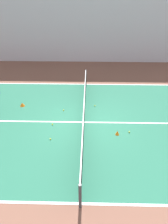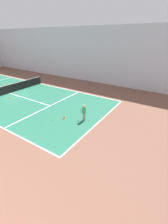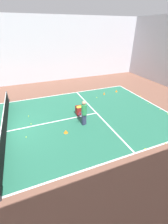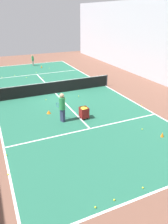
{
  "view_description": "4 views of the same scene",
  "coord_description": "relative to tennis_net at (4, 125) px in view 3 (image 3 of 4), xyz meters",
  "views": [
    {
      "loc": [
        -9.18,
        -0.23,
        6.18
      ],
      "look_at": [
        0.0,
        0.0,
        0.61
      ],
      "focal_mm": 35.0,
      "sensor_mm": 36.0,
      "label": 1
    },
    {
      "loc": [
        -9.18,
        -16.33,
        5.94
      ],
      "look_at": [
        -0.55,
        -10.74,
        0.73
      ],
      "focal_mm": 24.0,
      "sensor_mm": 36.0,
      "label": 2
    },
    {
      "loc": [
        9.18,
        1.77,
        5.9
      ],
      "look_at": [
        1.11,
        5.01,
        0.99
      ],
      "focal_mm": 24.0,
      "sensor_mm": 36.0,
      "label": 3
    },
    {
      "loc": [
        4.81,
        16.33,
        6.09
      ],
      "look_at": [
        -0.23,
        5.18,
        0.44
      ],
      "focal_mm": 35.0,
      "sensor_mm": 36.0,
      "label": 4
    }
  ],
  "objects": [
    {
      "name": "tennis_ball_10",
      "position": [
        4.75,
        8.66,
        -0.49
      ],
      "size": [
        0.07,
        0.07,
        0.07
      ],
      "primitive_type": "sphere",
      "color": "yellow",
      "rests_on": "ground"
    },
    {
      "name": "line_baseline_far",
      "position": [
        0.0,
        11.86,
        -0.52
      ],
      "size": [
        9.42,
        0.1,
        0.0
      ],
      "primitive_type": "cube",
      "color": "white",
      "rests_on": "ground"
    },
    {
      "name": "line_centre_service",
      "position": [
        0.0,
        0.0,
        -0.52
      ],
      "size": [
        0.1,
        13.05,
        0.0
      ],
      "primitive_type": "cube",
      "color": "white",
      "rests_on": "ground"
    },
    {
      "name": "ball_cart",
      "position": [
        -0.23,
        5.18,
        -0.0
      ],
      "size": [
        0.49,
        0.54,
        0.75
      ],
      "color": "maroon",
      "rests_on": "ground"
    },
    {
      "name": "training_cone_4",
      "position": [
        -3.13,
        8.91,
        -0.39
      ],
      "size": [
        0.17,
        0.17,
        0.27
      ],
      "primitive_type": "cone",
      "color": "orange",
      "rests_on": "ground"
    },
    {
      "name": "tennis_ball_15",
      "position": [
        -4.81,
        4.99,
        -0.49
      ],
      "size": [
        0.07,
        0.07,
        0.07
      ],
      "primitive_type": "sphere",
      "color": "yellow",
      "rests_on": "ground"
    },
    {
      "name": "coach_at_net",
      "position": [
        1.11,
        5.0,
        0.51
      ],
      "size": [
        0.46,
        0.69,
        1.8
      ],
      "rotation": [
        0.0,
        0.0,
        -1.23
      ],
      "color": "#2D3351",
      "rests_on": "ground"
    },
    {
      "name": "tennis_ball_19",
      "position": [
        4.66,
        7.24,
        -0.49
      ],
      "size": [
        0.07,
        0.07,
        0.07
      ],
      "primitive_type": "sphere",
      "color": "yellow",
      "rests_on": "ground"
    },
    {
      "name": "training_cone_1",
      "position": [
        -3.26,
        10.43,
        -0.41
      ],
      "size": [
        0.22,
        0.22,
        0.22
      ],
      "primitive_type": "cone",
      "color": "orange",
      "rests_on": "ground"
    },
    {
      "name": "line_sideline_left",
      "position": [
        -4.71,
        0.0,
        -0.52
      ],
      "size": [
        0.1,
        23.73,
        0.0
      ],
      "primitive_type": "cube",
      "color": "white",
      "rests_on": "ground"
    },
    {
      "name": "ground_plane",
      "position": [
        0.0,
        0.0,
        -0.53
      ],
      "size": [
        37.47,
        37.47,
        0.0
      ],
      "primitive_type": "plane",
      "color": "brown"
    },
    {
      "name": "tennis_net",
      "position": [
        0.0,
        0.0,
        0.0
      ],
      "size": [
        9.72,
        0.1,
        1.02
      ],
      "color": "#2D2D33",
      "rests_on": "ground"
    },
    {
      "name": "tennis_ball_20",
      "position": [
        -0.27,
        1.57,
        -0.49
      ],
      "size": [
        0.07,
        0.07,
        0.07
      ],
      "primitive_type": "sphere",
      "color": "yellow",
      "rests_on": "ground"
    },
    {
      "name": "tennis_ball_14",
      "position": [
        0.19,
        11.53,
        -0.49
      ],
      "size": [
        0.07,
        0.07,
        0.07
      ],
      "primitive_type": "sphere",
      "color": "yellow",
      "rests_on": "ground"
    },
    {
      "name": "tennis_ball_8",
      "position": [
        -2.64,
        7.85,
        -0.49
      ],
      "size": [
        0.07,
        0.07,
        0.07
      ],
      "primitive_type": "sphere",
      "color": "yellow",
      "rests_on": "ground"
    },
    {
      "name": "court_playing_area",
      "position": [
        0.0,
        0.0,
        -0.52
      ],
      "size": [
        9.42,
        23.73,
        0.0
      ],
      "color": "#23664C",
      "rests_on": "ground"
    },
    {
      "name": "tennis_ball_2",
      "position": [
        1.12,
        1.16,
        -0.49
      ],
      "size": [
        0.07,
        0.07,
        0.07
      ],
      "primitive_type": "sphere",
      "color": "yellow",
      "rests_on": "ground"
    },
    {
      "name": "tennis_ball_9",
      "position": [
        1.49,
        11.58,
        -0.49
      ],
      "size": [
        0.07,
        0.07,
        0.07
      ],
      "primitive_type": "sphere",
      "color": "yellow",
      "rests_on": "ground"
    },
    {
      "name": "training_cone_3",
      "position": [
        1.58,
        3.56,
        -0.42
      ],
      "size": [
        0.28,
        0.28,
        0.21
      ],
      "primitive_type": "cone",
      "color": "orange",
      "rests_on": "ground"
    },
    {
      "name": "tennis_ball_12",
      "position": [
        -1.35,
        12.02,
        -0.49
      ],
      "size": [
        0.07,
        0.07,
        0.07
      ],
      "primitive_type": "sphere",
      "color": "yellow",
      "rests_on": "ground"
    },
    {
      "name": "tennis_ball_13",
      "position": [
        2.24,
        11.59,
        -0.49
      ],
      "size": [
        0.07,
        0.07,
        0.07
      ],
      "primitive_type": "sphere",
      "color": "yellow",
      "rests_on": "ground"
    },
    {
      "name": "line_service_far",
      "position": [
        0.0,
        6.52,
        -0.52
      ],
      "size": [
        9.42,
        0.1,
        0.0
      ],
      "primitive_type": "cube",
      "color": "white",
      "rests_on": "ground"
    },
    {
      "name": "line_sideline_right",
      "position": [
        4.71,
        0.0,
        -0.52
      ],
      "size": [
        0.1,
        23.73,
        0.0
      ],
      "primitive_type": "cube",
      "color": "white",
      "rests_on": "ground"
    },
    {
      "name": "tennis_ball_7",
      "position": [
        -1.45,
        1.48,
        -0.49
      ],
      "size": [
        0.07,
        0.07,
        0.07
      ],
      "primitive_type": "sphere",
      "color": "yellow",
      "rests_on": "ground"
    },
    {
      "name": "hall_enclosure_left",
      "position": [
        -9.66,
        0.0,
        3.06
      ],
      "size": [
        0.15,
        33.77,
        7.18
      ],
      "color": "silver",
      "rests_on": "ground"
    }
  ]
}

